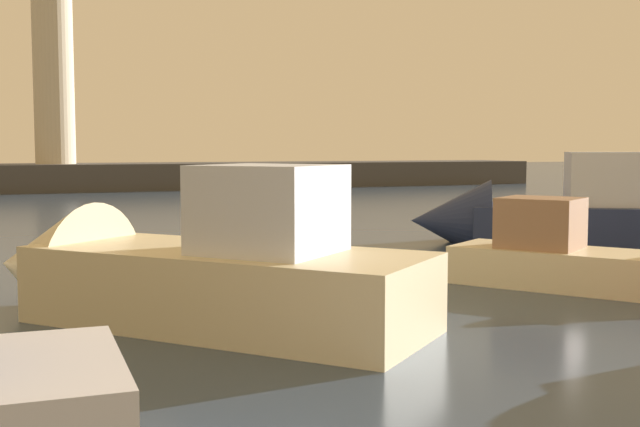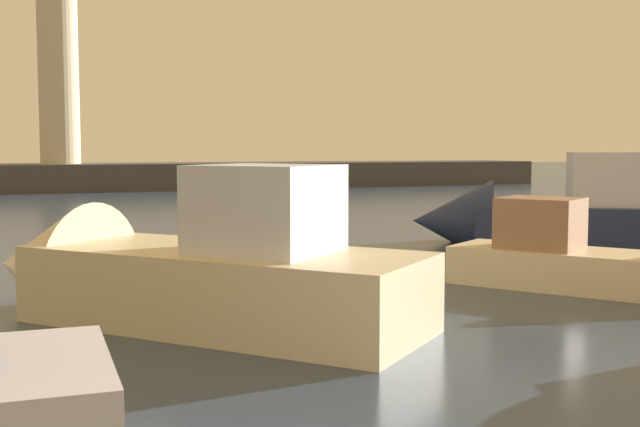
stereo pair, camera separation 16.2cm
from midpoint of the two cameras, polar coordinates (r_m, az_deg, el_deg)
The scene contains 6 objects.
ground_plane at distance 32.13m, azimuth -10.33°, elevation -0.93°, with size 220.00×220.00×0.00m, color #2D3D51.
breakwater at distance 61.17m, azimuth -15.99°, elevation 2.55°, with size 72.15×6.92×1.95m, color #423F3D.
lighthouse at distance 61.25m, azimuth -18.67°, elevation 10.53°, with size 2.84×2.84×16.08m.
motorboat_1 at distance 14.86m, azimuth -11.48°, elevation -4.08°, with size 8.02×8.66×3.44m.
motorboat_3 at distance 26.92m, azimuth 15.31°, elevation -0.28°, with size 9.57×7.43×3.70m.
motorboat_4 at distance 18.41m, azimuth 19.93°, elevation -3.42°, with size 5.19×6.39×2.46m.
Camera 1 is at (-6.56, -1.80, 3.15)m, focal length 44.62 mm.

